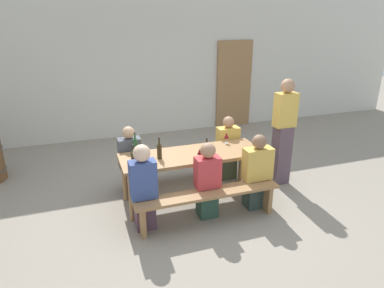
{
  "coord_description": "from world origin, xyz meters",
  "views": [
    {
      "loc": [
        -1.53,
        -4.43,
        2.66
      ],
      "look_at": [
        0.0,
        0.0,
        0.9
      ],
      "focal_mm": 32.2,
      "sensor_mm": 36.0,
      "label": 1
    }
  ],
  "objects_px": {
    "seated_guest_near_0": "(144,188)",
    "tasting_table": "(192,159)",
    "bench_near": "(208,198)",
    "bench_far": "(179,161)",
    "seated_guest_far_0": "(130,162)",
    "wine_bottle_0": "(134,159)",
    "wine_bottle_2": "(159,151)",
    "wine_bottle_3": "(207,152)",
    "seated_guest_near_1": "(207,182)",
    "standing_host": "(283,133)",
    "wine_bottle_1": "(135,146)",
    "wine_glass_0": "(226,136)",
    "wine_glass_1": "(200,152)",
    "wooden_door": "(234,84)",
    "seated_guest_near_2": "(257,174)",
    "seated_guest_far_1": "(227,149)"
  },
  "relations": [
    {
      "from": "wine_bottle_0",
      "to": "wine_bottle_3",
      "type": "height_order",
      "value": "wine_bottle_3"
    },
    {
      "from": "seated_guest_near_0",
      "to": "seated_guest_near_2",
      "type": "xyz_separation_m",
      "value": [
        1.65,
        0.0,
        -0.05
      ]
    },
    {
      "from": "seated_guest_far_1",
      "to": "wooden_door",
      "type": "bearing_deg",
      "value": 152.82
    },
    {
      "from": "wine_bottle_3",
      "to": "wine_glass_1",
      "type": "relative_size",
      "value": 1.85
    },
    {
      "from": "wine_glass_1",
      "to": "seated_guest_far_1",
      "type": "bearing_deg",
      "value": 44.48
    },
    {
      "from": "wooden_door",
      "to": "standing_host",
      "type": "distance_m",
      "value": 3.23
    },
    {
      "from": "wine_bottle_3",
      "to": "wine_glass_1",
      "type": "xyz_separation_m",
      "value": [
        -0.1,
        0.01,
        0.0
      ]
    },
    {
      "from": "tasting_table",
      "to": "wine_glass_0",
      "type": "xyz_separation_m",
      "value": [
        0.66,
        0.23,
        0.21
      ]
    },
    {
      "from": "wine_bottle_1",
      "to": "seated_guest_near_0",
      "type": "distance_m",
      "value": 0.86
    },
    {
      "from": "wine_bottle_1",
      "to": "seated_guest_near_2",
      "type": "xyz_separation_m",
      "value": [
        1.59,
        -0.81,
        -0.34
      ]
    },
    {
      "from": "wine_bottle_1",
      "to": "tasting_table",
      "type": "bearing_deg",
      "value": -20.74
    },
    {
      "from": "wine_glass_0",
      "to": "seated_guest_near_0",
      "type": "distance_m",
      "value": 1.69
    },
    {
      "from": "seated_guest_near_1",
      "to": "standing_host",
      "type": "relative_size",
      "value": 0.63
    },
    {
      "from": "wooden_door",
      "to": "seated_guest_near_1",
      "type": "relative_size",
      "value": 1.92
    },
    {
      "from": "wine_glass_0",
      "to": "wine_bottle_3",
      "type": "bearing_deg",
      "value": -136.37
    },
    {
      "from": "bench_near",
      "to": "bench_far",
      "type": "xyz_separation_m",
      "value": [
        0.0,
        1.32,
        0.0
      ]
    },
    {
      "from": "wine_bottle_2",
      "to": "seated_guest_near_1",
      "type": "bearing_deg",
      "value": -41.68
    },
    {
      "from": "wine_bottle_1",
      "to": "seated_guest_far_1",
      "type": "relative_size",
      "value": 0.29
    },
    {
      "from": "wooden_door",
      "to": "bench_near",
      "type": "height_order",
      "value": "wooden_door"
    },
    {
      "from": "wine_bottle_0",
      "to": "seated_guest_near_0",
      "type": "height_order",
      "value": "seated_guest_near_0"
    },
    {
      "from": "bench_far",
      "to": "standing_host",
      "type": "distance_m",
      "value": 1.77
    },
    {
      "from": "seated_guest_near_1",
      "to": "wine_glass_0",
      "type": "bearing_deg",
      "value": -39.25
    },
    {
      "from": "wooden_door",
      "to": "seated_guest_far_0",
      "type": "relative_size",
      "value": 1.91
    },
    {
      "from": "wine_bottle_0",
      "to": "seated_guest_near_2",
      "type": "bearing_deg",
      "value": -11.25
    },
    {
      "from": "wine_bottle_0",
      "to": "bench_far",
      "type": "bearing_deg",
      "value": 43.31
    },
    {
      "from": "wine_bottle_2",
      "to": "wine_glass_1",
      "type": "distance_m",
      "value": 0.57
    },
    {
      "from": "bench_far",
      "to": "seated_guest_far_0",
      "type": "xyz_separation_m",
      "value": [
        -0.84,
        -0.15,
        0.16
      ]
    },
    {
      "from": "seated_guest_far_0",
      "to": "seated_guest_far_1",
      "type": "height_order",
      "value": "same"
    },
    {
      "from": "wine_bottle_3",
      "to": "seated_guest_near_1",
      "type": "xyz_separation_m",
      "value": [
        -0.07,
        -0.24,
        -0.34
      ]
    },
    {
      "from": "bench_far",
      "to": "wine_bottle_2",
      "type": "height_order",
      "value": "wine_bottle_2"
    },
    {
      "from": "wine_bottle_3",
      "to": "seated_guest_near_0",
      "type": "xyz_separation_m",
      "value": [
        -0.96,
        -0.24,
        -0.3
      ]
    },
    {
      "from": "tasting_table",
      "to": "wine_bottle_2",
      "type": "relative_size",
      "value": 6.61
    },
    {
      "from": "wine_bottle_3",
      "to": "seated_guest_near_2",
      "type": "relative_size",
      "value": 0.28
    },
    {
      "from": "wine_bottle_0",
      "to": "wine_bottle_2",
      "type": "relative_size",
      "value": 0.98
    },
    {
      "from": "bench_near",
      "to": "wine_bottle_1",
      "type": "xyz_separation_m",
      "value": [
        -0.78,
        0.96,
        0.51
      ]
    },
    {
      "from": "seated_guest_near_2",
      "to": "standing_host",
      "type": "bearing_deg",
      "value": -53.15
    },
    {
      "from": "seated_guest_near_0",
      "to": "tasting_table",
      "type": "bearing_deg",
      "value": -58.49
    },
    {
      "from": "bench_far",
      "to": "wine_glass_1",
      "type": "height_order",
      "value": "wine_glass_1"
    },
    {
      "from": "wine_bottle_3",
      "to": "bench_near",
      "type": "bearing_deg",
      "value": -107.33
    },
    {
      "from": "wooden_door",
      "to": "wine_bottle_1",
      "type": "height_order",
      "value": "wooden_door"
    },
    {
      "from": "bench_near",
      "to": "wine_glass_1",
      "type": "bearing_deg",
      "value": 87.38
    },
    {
      "from": "wooden_door",
      "to": "wine_bottle_0",
      "type": "relative_size",
      "value": 6.75
    },
    {
      "from": "wine_bottle_2",
      "to": "wine_bottle_3",
      "type": "xyz_separation_m",
      "value": [
        0.62,
        -0.25,
        0.0
      ]
    },
    {
      "from": "bench_near",
      "to": "standing_host",
      "type": "distance_m",
      "value": 1.82
    },
    {
      "from": "wine_bottle_1",
      "to": "wine_glass_0",
      "type": "distance_m",
      "value": 1.43
    },
    {
      "from": "wooden_door",
      "to": "seated_guest_far_0",
      "type": "bearing_deg",
      "value": -138.22
    },
    {
      "from": "seated_guest_near_2",
      "to": "seated_guest_far_1",
      "type": "bearing_deg",
      "value": -0.26
    },
    {
      "from": "wooden_door",
      "to": "tasting_table",
      "type": "relative_size",
      "value": 1.0
    },
    {
      "from": "wine_glass_0",
      "to": "seated_guest_far_0",
      "type": "bearing_deg",
      "value": 169.46
    },
    {
      "from": "wine_bottle_0",
      "to": "standing_host",
      "type": "relative_size",
      "value": 0.18
    }
  ]
}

